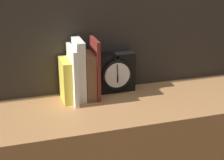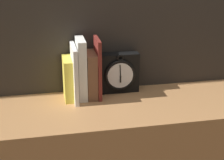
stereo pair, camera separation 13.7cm
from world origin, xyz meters
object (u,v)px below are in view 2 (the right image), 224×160
Objects in this scene: book_slot2_white at (81,69)px; book_slot4_maroon at (98,68)px; clock at (119,73)px; book_slot0_yellow at (68,79)px; book_slot3_brown at (91,75)px; book_slot1_white at (74,73)px.

book_slot2_white and book_slot4_maroon have the same top height.
clock is at bearing 17.21° from book_slot4_maroon.
book_slot4_maroon is at bearing -0.18° from book_slot0_yellow.
book_slot3_brown is at bearing 175.91° from book_slot4_maroon.
clock is at bearing 13.13° from book_slot1_white.
clock is at bearing 7.56° from book_slot0_yellow.
book_slot3_brown is (0.04, -0.00, -0.03)m from book_slot2_white.
book_slot4_maroon reaches higher than book_slot0_yellow.
book_slot2_white is at bearing 1.92° from book_slot0_yellow.
book_slot1_white is at bearing -170.96° from book_slot4_maroon.
book_slot3_brown is 0.04m from book_slot4_maroon.
book_slot2_white is 1.31× the size of book_slot3_brown.
book_slot1_white is 0.08m from book_slot3_brown.
clock is 0.21m from book_slot1_white.
book_slot0_yellow is 0.76× the size of book_slot1_white.
book_slot1_white is at bearing -166.87° from clock.
book_slot1_white is at bearing -165.81° from book_slot3_brown.
book_slot2_white is at bearing -170.52° from clock.
book_slot2_white is at bearing 30.41° from book_slot1_white.
book_slot2_white reaches higher than book_slot3_brown.
book_slot3_brown is 0.76× the size of book_slot4_maroon.
clock is 0.78× the size of book_slot1_white.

